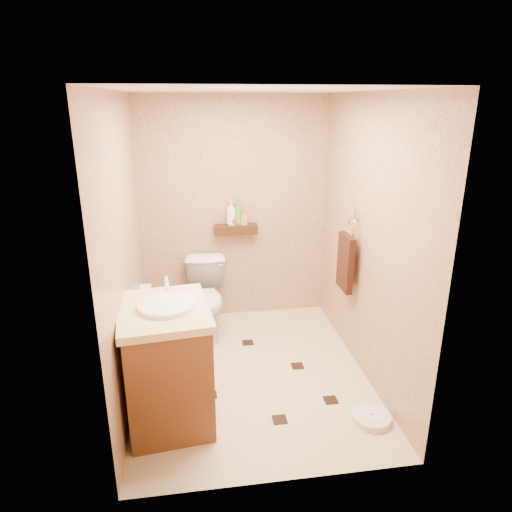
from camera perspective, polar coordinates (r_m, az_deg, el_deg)
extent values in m
plane|color=beige|center=(4.24, -0.59, -14.39)|extent=(2.50, 2.50, 0.00)
cube|color=tan|center=(4.92, -2.67, 5.62)|extent=(2.00, 0.04, 2.40)
cube|color=tan|center=(2.58, 3.23, -7.15)|extent=(2.00, 0.04, 2.40)
cube|color=tan|center=(3.73, -16.07, 0.50)|extent=(0.04, 2.50, 2.40)
cube|color=tan|center=(3.98, 13.78, 1.86)|extent=(0.04, 2.50, 2.40)
cube|color=silver|center=(3.55, -0.72, 20.05)|extent=(2.00, 2.50, 0.02)
cube|color=#391D0F|center=(4.89, -2.54, 3.35)|extent=(0.46, 0.14, 0.10)
cube|color=black|center=(3.99, -5.74, -16.89)|extent=(0.11, 0.11, 0.01)
cube|color=black|center=(4.35, 5.20, -13.52)|extent=(0.11, 0.11, 0.01)
cube|color=black|center=(3.73, 2.97, -19.74)|extent=(0.11, 0.11, 0.01)
cube|color=black|center=(4.70, -9.17, -11.04)|extent=(0.11, 0.11, 0.01)
cube|color=black|center=(3.96, 9.31, -17.34)|extent=(0.11, 0.11, 0.01)
cube|color=black|center=(4.70, -1.04, -10.78)|extent=(0.11, 0.11, 0.01)
imported|color=white|center=(4.76, -6.29, -5.38)|extent=(0.46, 0.76, 0.76)
cube|color=brown|center=(3.55, -10.98, -13.59)|extent=(0.66, 0.78, 0.88)
cube|color=beige|center=(3.33, -11.49, -6.76)|extent=(0.71, 0.83, 0.06)
cylinder|color=white|center=(3.31, -11.13, -6.22)|extent=(0.41, 0.41, 0.06)
cylinder|color=silver|center=(3.51, -11.07, -3.42)|extent=(0.03, 0.03, 0.14)
cylinder|color=silver|center=(3.80, 14.25, -19.01)|extent=(0.38, 0.38, 0.05)
cylinder|color=white|center=(3.79, 14.28, -18.66)|extent=(0.18, 0.18, 0.01)
cylinder|color=#1A6A5E|center=(5.11, -11.50, -7.93)|extent=(0.10, 0.10, 0.11)
cylinder|color=silver|center=(5.03, -11.65, -5.94)|extent=(0.02, 0.02, 0.30)
sphere|color=silver|center=(4.97, -11.76, -4.45)|extent=(0.07, 0.07, 0.07)
cube|color=silver|center=(4.15, 12.50, 5.24)|extent=(0.03, 0.06, 0.08)
torus|color=silver|center=(4.17, 11.93, 3.63)|extent=(0.02, 0.19, 0.19)
cube|color=#34190F|center=(4.25, 11.12, -0.81)|extent=(0.06, 0.30, 0.52)
cylinder|color=silver|center=(4.53, -13.68, -4.10)|extent=(0.11, 0.11, 0.11)
cylinder|color=silver|center=(4.51, -14.24, -3.42)|extent=(0.04, 0.02, 0.02)
imported|color=white|center=(4.84, -3.14, 5.41)|extent=(0.14, 0.14, 0.26)
imported|color=gold|center=(4.85, -2.93, 4.89)|extent=(0.10, 0.10, 0.17)
imported|color=red|center=(4.85, -2.80, 4.74)|extent=(0.14, 0.14, 0.14)
imported|color=#3F8C2E|center=(4.84, -2.26, 5.45)|extent=(0.14, 0.14, 0.27)
imported|color=#F47351|center=(4.86, -1.53, 4.83)|extent=(0.07, 0.08, 0.15)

